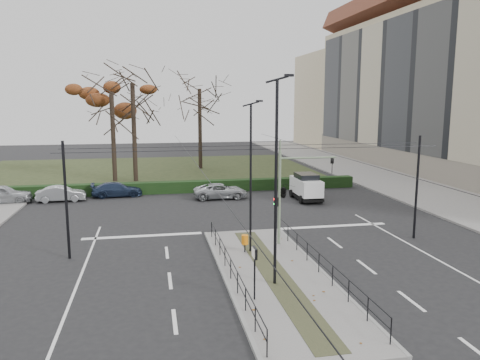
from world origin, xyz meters
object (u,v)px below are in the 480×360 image
(litter_bin, at_px, (245,240))
(white_van, at_px, (306,186))
(streetlamp_median_near, at_px, (276,181))
(parked_car_first, at_px, (1,194))
(streetlamp_median_far, at_px, (251,176))
(info_panel, at_px, (255,259))
(parked_car_second, at_px, (61,194))
(parked_car_fourth, at_px, (221,191))
(bare_tree_center, at_px, (200,95))
(bare_tree_near, at_px, (133,90))
(parked_car_third, at_px, (117,189))
(traffic_light, at_px, (285,190))
(rust_tree, at_px, (111,92))

(litter_bin, bearing_deg, white_van, 58.87)
(streetlamp_median_near, height_order, parked_car_first, streetlamp_median_near)
(streetlamp_median_far, relative_size, white_van, 1.98)
(info_panel, bearing_deg, white_van, 65.55)
(litter_bin, distance_m, parked_car_second, 19.71)
(litter_bin, xyz_separation_m, info_panel, (-0.80, -5.88, 1.03))
(streetlamp_median_far, xyz_separation_m, parked_car_fourth, (0.56, 14.45, -3.50))
(streetlamp_median_far, xyz_separation_m, bare_tree_center, (0.73, 31.85, 4.57))
(litter_bin, distance_m, bare_tree_near, 26.23)
(streetlamp_median_near, height_order, bare_tree_near, bare_tree_near)
(streetlamp_median_near, distance_m, bare_tree_center, 36.60)
(parked_car_third, bearing_deg, parked_car_fourth, -110.42)
(info_panel, distance_m, streetlamp_median_far, 6.47)
(white_van, bearing_deg, parked_car_first, 172.64)
(streetlamp_median_near, relative_size, parked_car_third, 2.12)
(info_panel, bearing_deg, litter_bin, 82.26)
(parked_car_third, xyz_separation_m, bare_tree_center, (8.63, 15.01, 8.09))
(traffic_light, height_order, parked_car_fourth, traffic_light)
(parked_car_first, xyz_separation_m, bare_tree_near, (10.00, 8.49, 8.21))
(streetlamp_median_far, bearing_deg, streetlamp_median_near, -88.63)
(litter_bin, xyz_separation_m, rust_tree, (-8.26, 24.42, 8.04))
(litter_bin, height_order, streetlamp_median_far, streetlamp_median_far)
(litter_bin, distance_m, streetlamp_median_near, 5.90)
(parked_car_fourth, distance_m, bare_tree_center, 19.19)
(info_panel, height_order, bare_tree_near, bare_tree_near)
(info_panel, height_order, parked_car_fourth, info_panel)
(streetlamp_median_near, bearing_deg, traffic_light, 70.20)
(white_van, bearing_deg, traffic_light, -114.20)
(litter_bin, relative_size, parked_car_second, 0.24)
(parked_car_first, height_order, bare_tree_center, bare_tree_center)
(streetlamp_median_near, bearing_deg, streetlamp_median_far, 91.37)
(traffic_light, distance_m, parked_car_first, 23.79)
(rust_tree, bearing_deg, litter_bin, -71.31)
(traffic_light, bearing_deg, parked_car_fourth, 96.58)
(parked_car_second, relative_size, rust_tree, 0.33)
(traffic_light, relative_size, parked_car_first, 1.15)
(traffic_light, relative_size, bare_tree_center, 0.42)
(streetlamp_median_far, distance_m, parked_car_first, 22.99)
(parked_car_first, bearing_deg, rust_tree, -46.91)
(parked_car_fourth, bearing_deg, streetlamp_median_near, 179.40)
(parked_car_third, bearing_deg, litter_bin, -160.48)
(litter_bin, relative_size, streetlamp_median_far, 0.12)
(traffic_light, bearing_deg, parked_car_first, 142.07)
(streetlamp_median_near, bearing_deg, white_van, 67.20)
(info_panel, bearing_deg, parked_car_first, 125.66)
(streetlamp_median_far, bearing_deg, litter_bin, -170.14)
(parked_car_second, xyz_separation_m, parked_car_third, (4.26, 1.14, -0.01))
(litter_bin, relative_size, rust_tree, 0.08)
(streetlamp_median_near, height_order, streetlamp_median_far, streetlamp_median_near)
(traffic_light, xyz_separation_m, parked_car_fourth, (-1.55, 13.42, -2.51))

